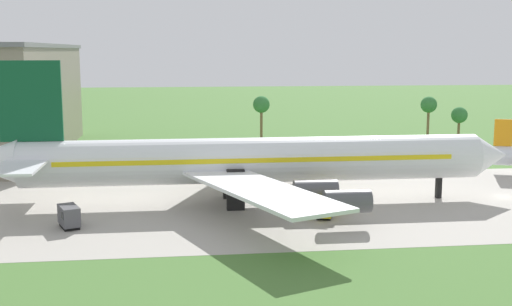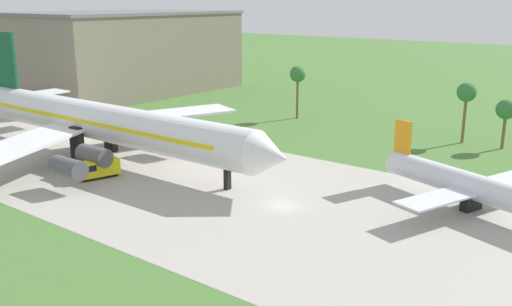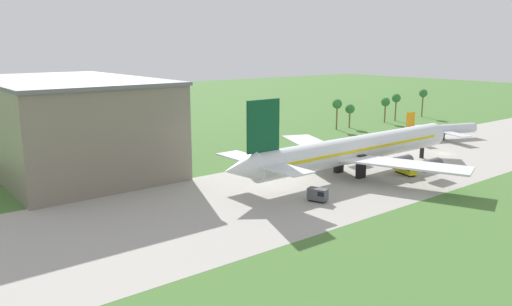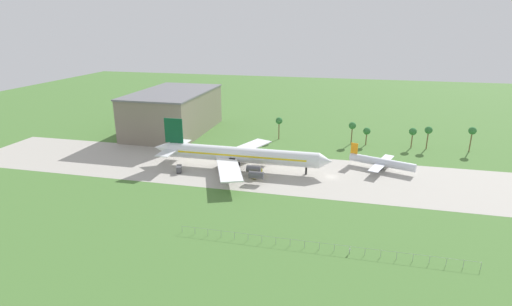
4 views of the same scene
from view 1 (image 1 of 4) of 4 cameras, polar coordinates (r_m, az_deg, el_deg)
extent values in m
plane|color=#477233|center=(101.66, 21.30, -3.67)|extent=(600.00, 600.00, 0.00)
cube|color=#A8A399|center=(101.66, 21.30, -3.67)|extent=(320.00, 44.00, 0.02)
cylinder|color=white|center=(89.79, 0.00, -0.63)|extent=(64.11, 6.32, 6.32)
cone|color=white|center=(100.00, 20.08, -0.19)|extent=(5.06, 6.19, 6.19)
cube|color=yellow|center=(89.72, 0.00, -0.33)|extent=(54.50, 6.45, 0.63)
cube|color=#0F4C2D|center=(90.23, -19.44, 4.36)|extent=(8.22, 0.50, 10.74)
cube|color=white|center=(91.17, -19.38, -0.40)|extent=(5.69, 25.28, 0.30)
cube|color=white|center=(76.19, 0.23, -3.23)|extent=(18.11, 29.05, 0.44)
cube|color=white|center=(103.57, -1.71, 0.05)|extent=(18.11, 29.05, 0.44)
cylinder|color=#4C4C51|center=(84.15, 5.31, -3.36)|extent=(5.69, 2.84, 2.84)
cylinder|color=#4C4C51|center=(78.76, 8.11, -4.28)|extent=(5.69, 2.84, 2.84)
cylinder|color=#4C4C51|center=(98.72, 3.45, -1.49)|extent=(5.69, 2.84, 2.84)
cylinder|color=#4C4C51|center=(105.30, 4.20, -0.83)|extent=(5.69, 2.84, 2.84)
cube|color=black|center=(97.36, 15.95, -2.27)|extent=(0.70, 0.90, 5.57)
cube|color=black|center=(86.72, -1.83, -3.28)|extent=(2.40, 1.20, 5.57)
cube|color=black|center=(93.50, -2.21, -2.38)|extent=(2.40, 1.20, 5.57)
cube|color=orange|center=(119.69, 21.12, 1.70)|extent=(2.94, 1.24, 4.72)
cube|color=black|center=(81.87, -16.25, -6.26)|extent=(2.89, 3.74, 0.40)
cube|color=#4C4C51|center=(81.53, -16.29, -5.34)|extent=(3.29, 4.36, 2.32)
cube|color=black|center=(80.43, -16.14, -5.27)|extent=(2.40, 2.02, 0.90)
cube|color=black|center=(84.85, 6.11, -5.41)|extent=(3.23, 5.62, 0.40)
cube|color=yellow|center=(84.51, 6.13, -4.50)|extent=(3.68, 6.57, 2.36)
cube|color=black|center=(82.76, 6.06, -4.54)|extent=(2.57, 2.68, 0.90)
cylinder|color=brown|center=(137.72, 0.48, 2.14)|extent=(0.56, 0.56, 9.43)
sphere|color=#337538|center=(137.18, 0.48, 4.34)|extent=(3.60, 3.60, 3.60)
cylinder|color=brown|center=(150.22, 17.55, 1.75)|extent=(0.56, 0.56, 6.62)
sphere|color=#337538|center=(149.80, 17.63, 3.24)|extent=(3.60, 3.60, 3.60)
cylinder|color=brown|center=(147.25, 15.03, 2.20)|extent=(0.56, 0.56, 9.01)
sphere|color=#337538|center=(146.75, 15.11, 4.18)|extent=(3.60, 3.60, 3.60)
camera|label=2|loc=(92.80, 65.20, 6.88)|focal=40.00mm
camera|label=3|loc=(84.02, -90.66, 6.36)|focal=35.00mm
camera|label=4|loc=(91.24, 135.88, 17.85)|focal=28.00mm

